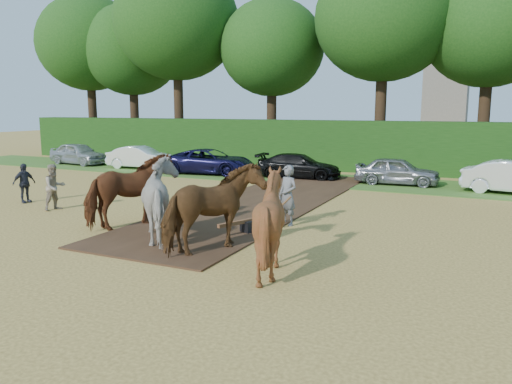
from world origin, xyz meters
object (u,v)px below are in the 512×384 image
object	(u,v)px
spectator_near	(55,187)
spectator_far	(24,183)
plough_team	(192,204)
parked_cars	(307,166)
church	(450,23)

from	to	relation	value
spectator_near	spectator_far	bearing A→B (deg)	89.92
plough_team	parked_cars	xyz separation A→B (m)	(-1.53, 13.56, -0.46)
spectator_near	spectator_far	size ratio (longest dim) A/B	1.08
plough_team	church	world-z (taller)	church
spectator_far	church	size ratio (longest dim) A/B	0.06
spectator_far	plough_team	size ratio (longest dim) A/B	0.19
spectator_near	church	size ratio (longest dim) A/B	0.06
spectator_near	spectator_far	xyz separation A→B (m)	(-2.23, 0.52, -0.07)
spectator_far	church	world-z (taller)	church
spectator_far	parked_cars	distance (m)	13.66
spectator_far	church	bearing A→B (deg)	-1.51
spectator_near	parked_cars	bearing A→B (deg)	-13.17
spectator_near	plough_team	bearing A→B (deg)	-91.85
plough_team	parked_cars	size ratio (longest dim) A/B	0.23
plough_team	church	distance (m)	56.06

